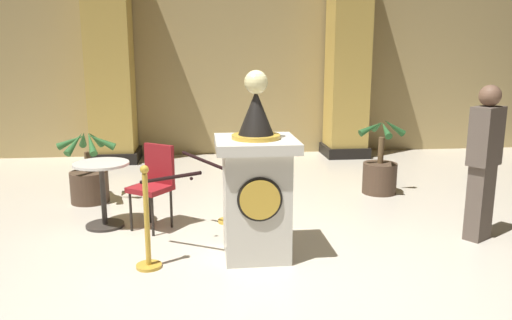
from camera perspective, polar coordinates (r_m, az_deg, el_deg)
name	(u,v)px	position (r m, az deg, el deg)	size (l,w,h in m)	color
ground_plane	(266,261)	(4.98, 1.12, -11.37)	(12.69, 12.69, 0.00)	beige
back_wall	(230,48)	(9.94, -2.96, 12.57)	(12.69, 0.16, 4.12)	tan
pedestal_clock	(256,185)	(4.88, 0.00, -2.89)	(0.77, 0.77, 1.82)	beige
stanchion_near	(228,194)	(5.94, -3.23, -3.84)	(0.24, 0.24, 1.01)	gold
stanchion_far	(147,233)	(4.82, -12.20, -8.09)	(0.24, 0.24, 0.99)	gold
velvet_rope	(191,170)	(5.24, -7.36, -1.16)	(1.04, 1.04, 0.22)	black
column_left	(109,53)	(9.54, -16.26, 11.55)	(0.92, 0.92, 3.96)	black
column_right	(348,53)	(9.81, 10.38, 11.84)	(0.85, 0.85, 3.96)	black
potted_palm_left	(89,179)	(7.10, -18.39, -2.01)	(0.78, 0.70, 1.01)	#4C3828
potted_palm_right	(380,172)	(7.39, 13.85, -1.28)	(0.72, 0.72, 1.09)	#4C3828
bystander_guest	(484,159)	(5.80, 24.40, 0.06)	(0.42, 0.38, 1.66)	brown
cafe_table	(103,186)	(6.01, -16.98, -2.82)	(0.62, 0.62, 0.76)	#332D28
cafe_chair_red	(154,179)	(5.82, -11.43, -2.14)	(0.56, 0.56, 0.96)	black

